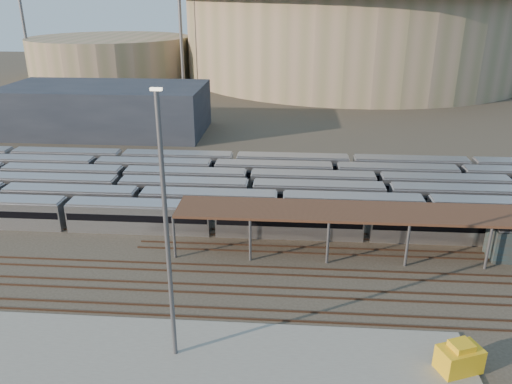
{
  "coord_description": "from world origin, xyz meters",
  "views": [
    {
      "loc": [
        4.89,
        -47.94,
        27.95
      ],
      "look_at": [
        0.43,
        12.0,
        4.02
      ],
      "focal_mm": 35.0,
      "sensor_mm": 36.0,
      "label": 1
    }
  ],
  "objects": [
    {
      "name": "floodlight_3",
      "position": [
        -10.0,
        160.0,
        20.65
      ],
      "size": [
        4.0,
        1.0,
        38.4
      ],
      "color": "#5C5C61",
      "rests_on": "ground"
    },
    {
      "name": "service_building",
      "position": [
        -35.0,
        55.0,
        5.0
      ],
      "size": [
        42.0,
        20.0,
        10.0
      ],
      "primitive_type": "cube",
      "color": "#1E232D",
      "rests_on": "ground"
    },
    {
      "name": "stadium",
      "position": [
        25.0,
        140.0,
        16.47
      ],
      "size": [
        124.0,
        124.0,
        32.5
      ],
      "color": "gray",
      "rests_on": "ground"
    },
    {
      "name": "floodlight_1",
      "position": [
        -85.0,
        120.0,
        20.65
      ],
      "size": [
        4.0,
        1.0,
        38.4
      ],
      "color": "#5C5C61",
      "rests_on": "ground"
    },
    {
      "name": "apron",
      "position": [
        -5.0,
        -15.0,
        0.1
      ],
      "size": [
        50.0,
        9.0,
        0.2
      ],
      "primitive_type": "cube",
      "color": "gray",
      "rests_on": "ground"
    },
    {
      "name": "inspection_shed",
      "position": [
        22.0,
        4.0,
        4.98
      ],
      "size": [
        60.3,
        6.0,
        5.3
      ],
      "color": "#5C5C61",
      "rests_on": "ground"
    },
    {
      "name": "empty_tracks",
      "position": [
        0.0,
        -5.0,
        0.09
      ],
      "size": [
        170.0,
        9.62,
        0.18
      ],
      "color": "#4C3323",
      "rests_on": "ground"
    },
    {
      "name": "floodlight_0",
      "position": [
        -30.0,
        110.0,
        20.65
      ],
      "size": [
        4.0,
        1.0,
        38.4
      ],
      "color": "#5C5C61",
      "rests_on": "ground"
    },
    {
      "name": "secondary_arena",
      "position": [
        -60.0,
        130.0,
        7.0
      ],
      "size": [
        56.0,
        56.0,
        14.0
      ],
      "primitive_type": "cylinder",
      "color": "gray",
      "rests_on": "ground"
    },
    {
      "name": "subway_trains",
      "position": [
        -2.43,
        18.5,
        1.8
      ],
      "size": [
        122.8,
        23.9,
        3.6
      ],
      "color": "silver",
      "rests_on": "ground"
    },
    {
      "name": "yellow_equipment",
      "position": [
        18.5,
        -15.28,
        1.23
      ],
      "size": [
        3.81,
        3.1,
        2.06
      ],
      "primitive_type": "cube",
      "rotation": [
        0.0,
        0.0,
        0.37
      ],
      "color": "gold",
      "rests_on": "apron"
    },
    {
      "name": "ground",
      "position": [
        0.0,
        0.0,
        0.0
      ],
      "size": [
        420.0,
        420.0,
        0.0
      ],
      "primitive_type": "plane",
      "color": "#383026",
      "rests_on": "ground"
    },
    {
      "name": "yard_light_pole",
      "position": [
        -4.28,
        -15.0,
        11.24
      ],
      "size": [
        0.81,
        0.36,
        21.92
      ],
      "color": "#5C5C61",
      "rests_on": "apron"
    }
  ]
}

